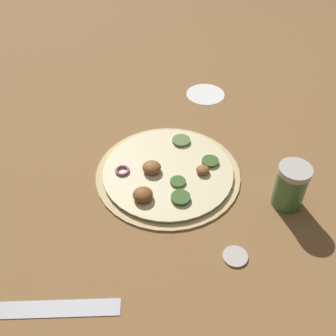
% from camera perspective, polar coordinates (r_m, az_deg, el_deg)
% --- Properties ---
extents(ground_plane, '(3.00, 3.00, 0.00)m').
position_cam_1_polar(ground_plane, '(0.84, 0.00, -0.88)').
color(ground_plane, olive).
extents(pizza, '(0.31, 0.31, 0.03)m').
position_cam_1_polar(pizza, '(0.83, -0.05, -0.65)').
color(pizza, '#D6B77A').
rests_on(pizza, ground_plane).
extents(spice_jar, '(0.06, 0.06, 0.09)m').
position_cam_1_polar(spice_jar, '(0.78, 17.36, -2.49)').
color(spice_jar, '#4C7F42').
rests_on(spice_jar, ground_plane).
extents(loose_cap, '(0.04, 0.04, 0.01)m').
position_cam_1_polar(loose_cap, '(0.71, 9.75, -12.46)').
color(loose_cap, beige).
rests_on(loose_cap, ground_plane).
extents(flour_patch, '(0.10, 0.10, 0.00)m').
position_cam_1_polar(flour_patch, '(1.08, 5.45, 10.64)').
color(flour_patch, white).
rests_on(flour_patch, ground_plane).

